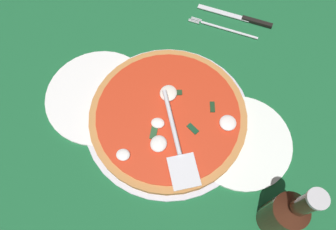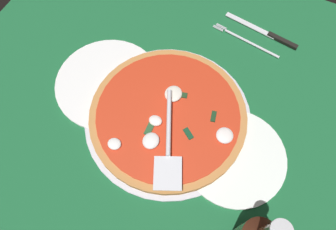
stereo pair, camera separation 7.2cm
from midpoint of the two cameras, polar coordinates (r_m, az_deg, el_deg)
The scene contains 8 objects.
ground_plane at distance 72.78cm, azimuth 1.85°, elevation -4.07°, with size 113.04×113.04×0.80cm, color #1A5D32.
checker_pattern at distance 72.36cm, azimuth 1.86°, elevation -3.94°, with size 113.04×113.04×0.10cm.
pizza_pan at distance 73.54cm, azimuth 2.79°, elevation -0.79°, with size 38.30×38.30×0.97cm, color silver.
dinner_plate_left at distance 78.62cm, azimuth -8.13°, elevation 5.46°, with size 25.58×25.58×1.00cm, color white.
dinner_plate_right at distance 72.33cm, azimuth 14.66°, elevation -7.59°, with size 22.62×22.62×1.00cm, color white.
pizza at distance 72.26cm, azimuth 2.87°, elevation -0.40°, with size 35.91×35.91×3.01cm.
pizza_server at distance 67.06cm, azimuth 3.14°, elevation -5.42°, with size 12.45×21.93×1.00cm.
place_setting_far at distance 90.10cm, azimuth 17.92°, elevation 12.83°, with size 21.95×13.99×1.40cm.
Camera 2 is at (12.82, -23.74, 67.33)cm, focal length 34.02 mm.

